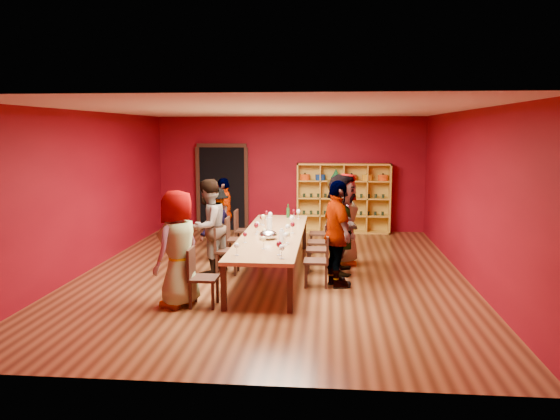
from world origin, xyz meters
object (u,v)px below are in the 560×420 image
Objects in this scene: person_left_2 at (208,227)px; chair_person_left_3 at (233,237)px; chair_person_left_4 at (241,228)px; chair_person_right_1 at (321,258)px; person_left_3 at (216,224)px; person_right_3 at (344,219)px; tasting_table at (272,237)px; person_right_1 at (337,234)px; chair_person_right_4 at (323,231)px; chair_person_left_0 at (198,274)px; wine_bottle at (288,212)px; chair_person_right_3 at (322,239)px; chair_person_left_2 at (223,247)px; shelving_unit at (343,195)px; person_right_4 at (335,216)px; chair_person_right_2 at (322,246)px; person_right_2 at (342,224)px; person_left_0 at (178,248)px; person_left_4 at (224,214)px; spittoon_bowl at (268,235)px.

person_left_2 is 1.97× the size of chair_person_left_3.
chair_person_left_4 is 3.30m from chair_person_right_1.
person_left_3 is 1.12m from chair_person_left_4.
person_left_3 is at bearing -108.97° from chair_person_left_4.
tasting_table is at bearing 114.36° from person_right_3.
chair_person_left_3 is at bearing 136.77° from chair_person_right_1.
person_right_1 is 2.04× the size of chair_person_right_4.
chair_person_left_0 is 2.96× the size of wine_bottle.
chair_person_left_2 is at bearing -152.89° from chair_person_right_3.
chair_person_right_3 is at bearing -31.98° from chair_person_left_4.
person_right_4 is (-0.22, -2.52, -0.17)m from shelving_unit.
person_left_2 reaches higher than chair_person_left_4.
chair_person_right_2 is (2.18, -0.79, -0.25)m from person_left_3.
person_right_2 reaches higher than chair_person_left_3.
person_left_0 reaches higher than wine_bottle.
chair_person_right_2 is at bearing 91.39° from person_right_2.
person_left_4 reaches higher than person_left_3.
chair_person_right_4 is (-0.42, 0.93, -0.41)m from person_right_3.
wine_bottle is (-0.77, 2.67, 0.37)m from chair_person_right_1.
person_right_4 is at bearing 56.79° from tasting_table.
person_right_1 is at bearing -52.71° from chair_person_left_4.
person_right_3 is 1.91m from spittoon_bowl.
chair_person_left_3 is 2.00m from chair_person_right_4.
shelving_unit is at bearing 55.48° from chair_person_left_3.
person_left_0 is 3.05m from chair_person_right_2.
wine_bottle is at bearing 125.86° from chair_person_right_3.
person_right_3 is (0.15, 1.61, -0.01)m from person_right_1.
chair_person_right_3 is 2.96× the size of wine_bottle.
person_left_0 is at bearing -126.76° from chair_person_right_3.
chair_person_left_3 is 1.04m from chair_person_left_4.
tasting_table is 2.48× the size of person_right_1.
chair_person_right_2 is 0.48× the size of person_right_2.
chair_person_left_0 is at bearing 113.67° from person_left_0.
person_left_2 is at bearing -105.04° from chair_person_left_3.
chair_person_left_2 is 1.00× the size of chair_person_right_2.
chair_person_right_1 is 1.08m from person_right_2.
person_right_4 is (1.17, 1.79, 0.11)m from tasting_table.
person_right_1 is (2.37, -0.68, 0.03)m from person_left_2.
wine_bottle is (0.14, 1.92, 0.17)m from tasting_table.
shelving_unit is (1.40, 4.32, 0.28)m from tasting_table.
person_left_2 is 2.40m from wine_bottle.
person_left_2 reaches higher than person_right_4.
chair_person_left_0 and chair_person_left_2 have the same top height.
person_right_1 reaches higher than chair_person_left_0.
person_left_0 reaches higher than person_left_3.
shelving_unit is 2.70× the size of chair_person_right_2.
chair_person_right_1 is 2.81× the size of spittoon_bowl.
person_left_0 is 0.95× the size of person_right_2.
chair_person_right_2 is 1.00× the size of chair_person_right_4.
chair_person_left_3 and chair_person_right_4 have the same top height.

